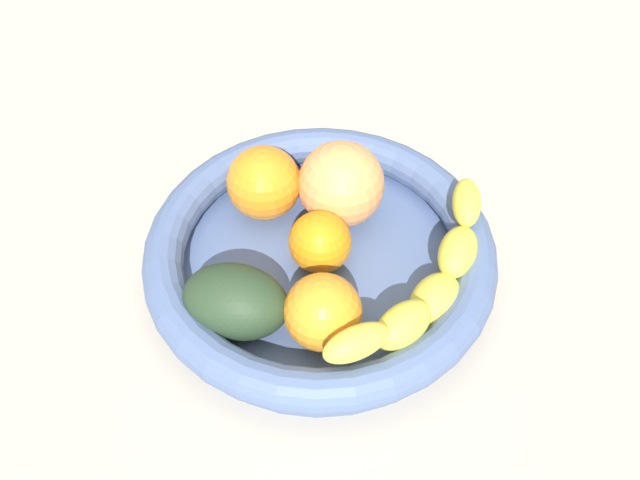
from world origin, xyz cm
name	(u,v)px	position (x,y,z in cm)	size (l,w,h in cm)	color
kitchen_counter	(320,282)	(0.00, 0.00, 1.50)	(120.00, 120.00, 3.00)	#B0A899
fruit_bowl	(320,255)	(0.00, 0.00, 5.57)	(30.20, 30.20, 4.96)	#4C6393
banana_draped_left	(429,286)	(6.24, -7.73, 7.75)	(19.34, 13.62, 5.92)	yellow
orange_front	(323,312)	(-2.46, -6.91, 7.60)	(6.16, 6.16, 6.16)	orange
orange_mid_left	(264,183)	(-2.37, 7.82, 7.92)	(6.80, 6.80, 6.80)	orange
orange_mid_right	(318,245)	(-0.27, -0.19, 7.24)	(5.43, 5.43, 5.43)	orange
peach_blush	(341,184)	(3.85, 4.67, 8.42)	(7.78, 7.78, 7.78)	#F99B57
avocado_dark	(236,301)	(-8.43, -3.40, 7.46)	(8.58, 6.09, 5.86)	#263C25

